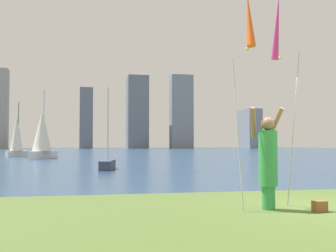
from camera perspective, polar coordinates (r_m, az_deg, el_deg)
name	(u,v)px	position (r m, az deg, el deg)	size (l,w,h in m)	color
ground	(119,153)	(58.49, -6.78, -3.65)	(120.00, 138.00, 0.12)	#475B28
person	(268,159)	(8.10, 13.50, -4.36)	(0.71, 0.53, 1.94)	green
kite_flag_left	(248,26)	(7.71, 10.95, 13.34)	(0.16, 1.02, 3.95)	#B2B2B7
kite_flag_right	(278,32)	(9.26, 14.79, 12.38)	(0.16, 1.11, 4.36)	#B2B2B7
bag	(320,206)	(8.14, 20.07, -10.30)	(0.24, 0.17, 0.20)	brown
sailboat_1	(17,135)	(40.80, -20.01, -1.20)	(2.09, 1.84, 5.09)	silver
sailboat_2	(108,163)	(20.12, -8.29, -5.10)	(0.95, 2.68, 3.94)	#333D51
sailboat_4	(42,135)	(35.05, -16.85, -1.14)	(2.23, 3.10, 5.57)	silver
skyline_tower_2	(86,118)	(101.82, -11.14, 1.07)	(3.10, 3.21, 14.62)	slate
skyline_tower_3	(137,112)	(103.05, -4.23, 1.88)	(5.03, 5.74, 17.82)	slate
skyline_tower_4	(181,112)	(101.46, 1.84, 1.96)	(5.36, 3.26, 17.87)	gray
skyline_tower_5	(250,129)	(105.94, 11.16, -0.40)	(3.39, 7.90, 9.70)	gray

